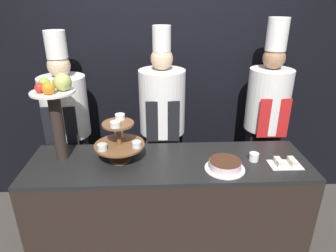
# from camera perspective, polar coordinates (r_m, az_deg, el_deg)

# --- Properties ---
(wall_back) EXTENTS (10.00, 0.06, 2.80)m
(wall_back) POSITION_cam_1_polar(r_m,az_deg,el_deg) (2.98, -0.68, 11.23)
(wall_back) COLOR black
(wall_back) RESTS_ON ground_plane
(buffet_counter) EXTENTS (2.14, 0.62, 0.87)m
(buffet_counter) POSITION_cam_1_polar(r_m,az_deg,el_deg) (2.55, 0.10, -15.23)
(buffet_counter) COLOR black
(buffet_counter) RESTS_ON ground_plane
(tiered_stand) EXTENTS (0.38, 0.38, 0.35)m
(tiered_stand) POSITION_cam_1_polar(r_m,az_deg,el_deg) (2.27, -9.28, -2.68)
(tiered_stand) COLOR brown
(tiered_stand) RESTS_ON buffet_counter
(fruit_pedestal) EXTENTS (0.31, 0.31, 0.67)m
(fruit_pedestal) POSITION_cam_1_polar(r_m,az_deg,el_deg) (2.31, -20.54, 3.96)
(fruit_pedestal) COLOR #2D231E
(fruit_pedestal) RESTS_ON buffet_counter
(cake_round) EXTENTS (0.29, 0.29, 0.07)m
(cake_round) POSITION_cam_1_polar(r_m,az_deg,el_deg) (2.23, 10.81, -7.32)
(cake_round) COLOR white
(cake_round) RESTS_ON buffet_counter
(cup_white) EXTENTS (0.07, 0.07, 0.06)m
(cup_white) POSITION_cam_1_polar(r_m,az_deg,el_deg) (2.39, 16.04, -5.68)
(cup_white) COLOR white
(cup_white) RESTS_ON buffet_counter
(cake_square_tray) EXTENTS (0.23, 0.15, 0.05)m
(cake_square_tray) POSITION_cam_1_polar(r_m,az_deg,el_deg) (2.41, 21.43, -6.57)
(cake_square_tray) COLOR white
(cake_square_tray) RESTS_ON buffet_counter
(chef_left) EXTENTS (0.40, 0.40, 1.78)m
(chef_left) POSITION_cam_1_polar(r_m,az_deg,el_deg) (2.85, -18.63, 0.29)
(chef_left) COLOR #38332D
(chef_left) RESTS_ON ground_plane
(chef_center_left) EXTENTS (0.41, 0.41, 1.82)m
(chef_center_left) POSITION_cam_1_polar(r_m,az_deg,el_deg) (2.73, -1.09, 1.00)
(chef_center_left) COLOR #38332D
(chef_center_left) RESTS_ON ground_plane
(chef_center_right) EXTENTS (0.38, 0.38, 1.88)m
(chef_center_right) POSITION_cam_1_polar(r_m,az_deg,el_deg) (2.90, 18.15, 1.72)
(chef_center_right) COLOR black
(chef_center_right) RESTS_ON ground_plane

